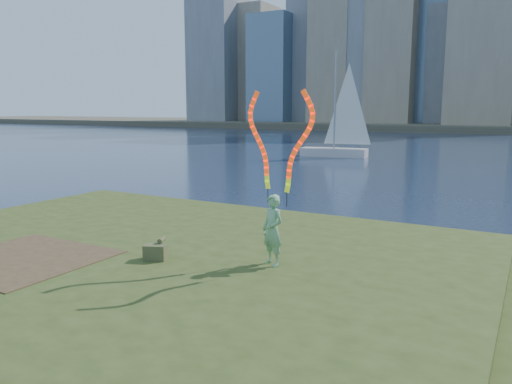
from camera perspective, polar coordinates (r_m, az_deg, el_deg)
The scene contains 7 objects.
ground at distance 12.82m, azimuth -7.03°, elevation -8.75°, with size 320.00×320.00×0.00m, color #192640.
grassy_knoll at distance 11.05m, azimuth -14.24°, elevation -10.14°, with size 20.00×18.00×0.80m.
dirt_patch at distance 11.96m, azimuth -25.10°, elevation -6.89°, with size 3.20×3.00×0.02m, color #47331E.
far_shore at distance 105.08m, azimuth 25.55°, elevation 6.76°, with size 320.00×40.00×1.20m, color #4A4536.
woman_with_ribbons at distance 10.13m, azimuth 2.11°, elevation -0.49°, with size 1.85×0.78×3.88m.
canvas_bag at distance 10.98m, azimuth -11.38°, elevation -6.65°, with size 0.55×0.61×0.44m.
sailboat at distance 42.30m, azimuth 9.32°, elevation 6.03°, with size 5.84×2.34×8.78m.
Camera 1 is at (7.27, -9.77, 4.01)m, focal length 35.00 mm.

